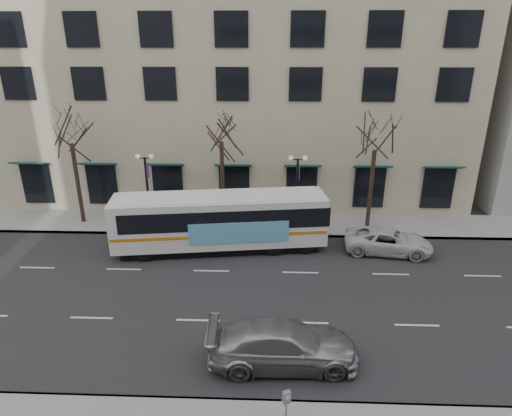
{
  "coord_description": "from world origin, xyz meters",
  "views": [
    {
      "loc": [
        3.3,
        -18.73,
        11.95
      ],
      "look_at": [
        2.53,
        1.87,
        4.0
      ],
      "focal_mm": 30.0,
      "sensor_mm": 36.0,
      "label": 1
    }
  ],
  "objects_px": {
    "lamp_post_left": "(148,187)",
    "pay_station": "(287,400)",
    "tree_far_right": "(376,136)",
    "tree_far_left": "(69,129)",
    "tree_far_mid": "(221,127)",
    "city_bus": "(222,220)",
    "lamp_post_right": "(297,189)",
    "silver_car": "(283,344)",
    "white_pickup": "(388,241)"
  },
  "relations": [
    {
      "from": "lamp_post_right",
      "to": "city_bus",
      "type": "height_order",
      "value": "lamp_post_right"
    },
    {
      "from": "tree_far_mid",
      "to": "city_bus",
      "type": "bearing_deg",
      "value": -85.16
    },
    {
      "from": "tree_far_mid",
      "to": "tree_far_right",
      "type": "height_order",
      "value": "tree_far_mid"
    },
    {
      "from": "pay_station",
      "to": "tree_far_left",
      "type": "bearing_deg",
      "value": 107.42
    },
    {
      "from": "tree_far_left",
      "to": "tree_far_mid",
      "type": "bearing_deg",
      "value": 0.0
    },
    {
      "from": "lamp_post_left",
      "to": "silver_car",
      "type": "xyz_separation_m",
      "value": [
        8.85,
        -13.12,
        -2.08
      ]
    },
    {
      "from": "tree_far_right",
      "to": "pay_station",
      "type": "xyz_separation_m",
      "value": [
        -6.1,
        -16.67,
        -5.41
      ]
    },
    {
      "from": "lamp_post_right",
      "to": "tree_far_right",
      "type": "bearing_deg",
      "value": 6.85
    },
    {
      "from": "city_bus",
      "to": "tree_far_right",
      "type": "bearing_deg",
      "value": 12.65
    },
    {
      "from": "city_bus",
      "to": "silver_car",
      "type": "height_order",
      "value": "city_bus"
    },
    {
      "from": "lamp_post_right",
      "to": "silver_car",
      "type": "distance_m",
      "value": 13.33
    },
    {
      "from": "white_pickup",
      "to": "pay_station",
      "type": "xyz_separation_m",
      "value": [
        -6.56,
        -12.94,
        0.29
      ]
    },
    {
      "from": "tree_far_mid",
      "to": "pay_station",
      "type": "bearing_deg",
      "value": -76.85
    },
    {
      "from": "tree_far_mid",
      "to": "lamp_post_right",
      "type": "bearing_deg",
      "value": -6.83
    },
    {
      "from": "tree_far_left",
      "to": "lamp_post_right",
      "type": "xyz_separation_m",
      "value": [
        15.01,
        -0.6,
        -3.75
      ]
    },
    {
      "from": "city_bus",
      "to": "white_pickup",
      "type": "xyz_separation_m",
      "value": [
        10.15,
        -0.11,
        -1.18
      ]
    },
    {
      "from": "tree_far_right",
      "to": "white_pickup",
      "type": "relative_size",
      "value": 1.54
    },
    {
      "from": "tree_far_left",
      "to": "pay_station",
      "type": "relative_size",
      "value": 6.97
    },
    {
      "from": "tree_far_left",
      "to": "tree_far_mid",
      "type": "height_order",
      "value": "tree_far_mid"
    },
    {
      "from": "city_bus",
      "to": "pay_station",
      "type": "relative_size",
      "value": 10.96
    },
    {
      "from": "lamp_post_left",
      "to": "white_pickup",
      "type": "xyz_separation_m",
      "value": [
        15.45,
        -3.13,
        -2.22
      ]
    },
    {
      "from": "tree_far_left",
      "to": "lamp_post_left",
      "type": "height_order",
      "value": "tree_far_left"
    },
    {
      "from": "lamp_post_left",
      "to": "lamp_post_right",
      "type": "distance_m",
      "value": 10.0
    },
    {
      "from": "tree_far_mid",
      "to": "tree_far_left",
      "type": "bearing_deg",
      "value": -180.0
    },
    {
      "from": "silver_car",
      "to": "white_pickup",
      "type": "bearing_deg",
      "value": -35.97
    },
    {
      "from": "silver_car",
      "to": "white_pickup",
      "type": "height_order",
      "value": "silver_car"
    },
    {
      "from": "tree_far_left",
      "to": "lamp_post_left",
      "type": "relative_size",
      "value": 1.6
    },
    {
      "from": "lamp_post_left",
      "to": "tree_far_left",
      "type": "bearing_deg",
      "value": 173.17
    },
    {
      "from": "lamp_post_right",
      "to": "silver_car",
      "type": "relative_size",
      "value": 0.87
    },
    {
      "from": "tree_far_mid",
      "to": "lamp_post_right",
      "type": "height_order",
      "value": "tree_far_mid"
    },
    {
      "from": "lamp_post_left",
      "to": "white_pickup",
      "type": "bearing_deg",
      "value": -11.47
    },
    {
      "from": "silver_car",
      "to": "white_pickup",
      "type": "relative_size",
      "value": 1.14
    },
    {
      "from": "lamp_post_left",
      "to": "tree_far_mid",
      "type": "bearing_deg",
      "value": 6.85
    },
    {
      "from": "lamp_post_left",
      "to": "pay_station",
      "type": "xyz_separation_m",
      "value": [
        8.89,
        -16.07,
        -1.93
      ]
    },
    {
      "from": "tree_far_right",
      "to": "silver_car",
      "type": "bearing_deg",
      "value": -114.13
    },
    {
      "from": "white_pickup",
      "to": "lamp_post_right",
      "type": "bearing_deg",
      "value": 67.85
    },
    {
      "from": "pay_station",
      "to": "lamp_post_right",
      "type": "bearing_deg",
      "value": 63.65
    },
    {
      "from": "tree_far_mid",
      "to": "silver_car",
      "type": "height_order",
      "value": "tree_far_mid"
    },
    {
      "from": "silver_car",
      "to": "tree_far_left",
      "type": "bearing_deg",
      "value": 42.8
    },
    {
      "from": "white_pickup",
      "to": "pay_station",
      "type": "relative_size",
      "value": 4.37
    },
    {
      "from": "tree_far_right",
      "to": "lamp_post_right",
      "type": "relative_size",
      "value": 1.55
    },
    {
      "from": "lamp_post_right",
      "to": "silver_car",
      "type": "height_order",
      "value": "lamp_post_right"
    },
    {
      "from": "tree_far_right",
      "to": "pay_station",
      "type": "relative_size",
      "value": 6.74
    },
    {
      "from": "tree_far_mid",
      "to": "white_pickup",
      "type": "distance_m",
      "value": 12.71
    },
    {
      "from": "tree_far_right",
      "to": "lamp_post_left",
      "type": "bearing_deg",
      "value": -177.71
    },
    {
      "from": "tree_far_mid",
      "to": "lamp_post_right",
      "type": "relative_size",
      "value": 1.64
    },
    {
      "from": "tree_far_right",
      "to": "lamp_post_right",
      "type": "xyz_separation_m",
      "value": [
        -4.99,
        -0.6,
        -3.48
      ]
    },
    {
      "from": "pay_station",
      "to": "white_pickup",
      "type": "bearing_deg",
      "value": 40.71
    },
    {
      "from": "lamp_post_left",
      "to": "pay_station",
      "type": "relative_size",
      "value": 4.35
    },
    {
      "from": "lamp_post_left",
      "to": "city_bus",
      "type": "distance_m",
      "value": 6.19
    }
  ]
}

